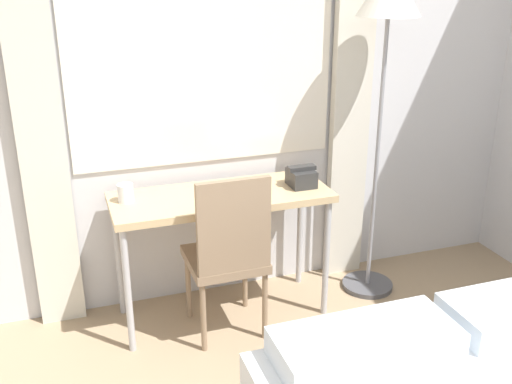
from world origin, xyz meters
name	(u,v)px	position (x,y,z in m)	size (l,w,h in m)	color
wall_back_with_window	(203,72)	(0.00, 2.79, 1.35)	(5.06, 0.13, 2.70)	silver
desk	(221,206)	(0.01, 2.48, 0.67)	(1.19, 0.46, 0.75)	tan
desk_chair	(228,250)	(-0.02, 2.26, 0.52)	(0.40, 0.40, 0.94)	#8C7259
standing_lamp	(388,20)	(0.95, 2.46, 1.63)	(0.34, 0.34, 1.94)	#4C4C51
telephone	(301,177)	(0.46, 2.45, 0.80)	(0.16, 0.15, 0.12)	#2D2D2D
book	(231,193)	(0.05, 2.45, 0.76)	(0.26, 0.18, 0.02)	maroon
mug	(126,193)	(-0.50, 2.53, 0.80)	(0.08, 0.08, 0.10)	white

